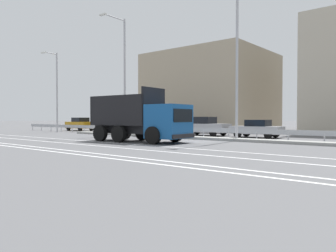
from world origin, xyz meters
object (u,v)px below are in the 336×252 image
median_road_sign (144,120)px  parked_car_3 (204,126)px  parked_car_2 (152,126)px  parked_car_4 (257,129)px  street_lamp_1 (123,71)px  street_lamp_0 (56,89)px  street_lamp_2 (235,59)px  parked_car_0 (80,124)px  parked_car_1 (110,126)px  dump_truck (149,123)px

median_road_sign → parked_car_3: (3.03, 4.46, -0.52)m
median_road_sign → parked_car_2: bearing=125.0°
median_road_sign → parked_car_4: size_ratio=0.62×
median_road_sign → street_lamp_1: 4.84m
street_lamp_0 → parked_car_3: 17.11m
street_lamp_0 → parked_car_2: street_lamp_0 is taller
street_lamp_1 → parked_car_4: street_lamp_1 is taller
parked_car_4 → parked_car_2: bearing=85.6°
street_lamp_2 → parked_car_2: (-11.52, 4.52, -4.68)m
median_road_sign → parked_car_2: size_ratio=0.55×
street_lamp_1 → parked_car_0: 13.70m
street_lamp_1 → street_lamp_2: bearing=0.5°
street_lamp_1 → parked_car_2: bearing=100.0°
parked_car_1 → parked_car_3: size_ratio=1.03×
street_lamp_0 → street_lamp_1: size_ratio=0.85×
street_lamp_2 → parked_car_1: bearing=166.0°
dump_truck → street_lamp_2: 7.08m
parked_car_0 → street_lamp_1: bearing=-107.6°
parked_car_3 → median_road_sign: bearing=-36.8°
dump_truck → street_lamp_1: size_ratio=0.69×
parked_car_3 → parked_car_4: (4.88, -0.03, -0.10)m
median_road_sign → street_lamp_1: bearing=-175.0°
parked_car_3 → parked_car_4: bearing=87.1°
dump_truck → parked_car_4: dump_truck is taller
street_lamp_1 → parked_car_2: (-0.81, 4.60, -4.87)m
street_lamp_1 → parked_car_2: size_ratio=2.25×
median_road_sign → street_lamp_1: (-2.27, -0.20, 4.27)m
dump_truck → street_lamp_0: 18.59m
street_lamp_0 → median_road_sign: bearing=0.3°
street_lamp_0 → parked_car_2: (9.91, 4.47, -3.98)m
parked_car_0 → parked_car_1: size_ratio=0.87×
street_lamp_2 → parked_car_1: 18.95m
parked_car_2 → street_lamp_1: bearing=11.7°
median_road_sign → parked_car_0: size_ratio=0.62×
dump_truck → parked_car_4: bearing=155.4°
street_lamp_2 → parked_car_4: (-0.52, 4.55, -4.70)m
parked_car_4 → parked_car_3: bearing=85.1°
street_lamp_1 → parked_car_0: (-12.14, 4.16, -4.80)m
parked_car_2 → parked_car_4: 11.00m
street_lamp_1 → parked_car_4: (10.19, 4.63, -4.89)m
median_road_sign → parked_car_0: bearing=164.6°
street_lamp_2 → parked_car_3: 8.44m
street_lamp_0 → parked_car_0: (-1.42, 4.03, -3.91)m
street_lamp_0 → parked_car_1: bearing=50.4°
median_road_sign → parked_car_4: (7.92, 4.44, -0.62)m
street_lamp_0 → street_lamp_1: (10.72, -0.13, 0.89)m
parked_car_2 → street_lamp_0: bearing=-64.0°
parked_car_1 → parked_car_2: size_ratio=1.00×
parked_car_1 → parked_car_4: (17.29, 0.12, 0.05)m
parked_car_2 → parked_car_4: bearing=91.9°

